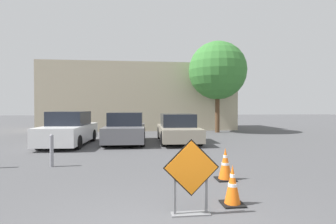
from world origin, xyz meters
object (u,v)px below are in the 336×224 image
at_px(road_closed_sign, 191,175).
at_px(traffic_cone_nearest, 232,185).
at_px(parked_car_nearest, 69,130).
at_px(parked_car_second, 126,129).
at_px(traffic_cone_second, 225,164).
at_px(parked_car_third, 178,129).
at_px(bollard_nearest, 52,150).

relative_size(road_closed_sign, traffic_cone_nearest, 1.73).
relative_size(parked_car_nearest, parked_car_second, 1.07).
xyz_separation_m(traffic_cone_second, parked_car_third, (-0.09, 7.07, 0.28)).
xyz_separation_m(road_closed_sign, parked_car_third, (1.18, 9.06, -0.01)).
xyz_separation_m(parked_car_third, bollard_nearest, (-4.62, -5.09, -0.15)).
distance_m(parked_car_nearest, bollard_nearest, 4.71).
xyz_separation_m(road_closed_sign, bollard_nearest, (-3.44, 3.97, -0.15)).
distance_m(road_closed_sign, parked_car_second, 9.12).
bearing_deg(parked_car_second, bollard_nearest, 70.42).
relative_size(parked_car_nearest, bollard_nearest, 4.50).
height_order(traffic_cone_second, parked_car_third, parked_car_third).
distance_m(traffic_cone_second, parked_car_third, 7.07).
xyz_separation_m(parked_car_nearest, parked_car_third, (5.29, 0.43, -0.05)).
height_order(parked_car_nearest, parked_car_third, parked_car_nearest).
xyz_separation_m(traffic_cone_nearest, traffic_cone_second, (0.42, 1.62, 0.03)).
xyz_separation_m(parked_car_second, parked_car_third, (2.64, 0.06, -0.03)).
xyz_separation_m(road_closed_sign, parked_car_nearest, (-4.10, 8.63, 0.05)).
height_order(road_closed_sign, parked_car_nearest, parked_car_nearest).
xyz_separation_m(traffic_cone_second, parked_car_second, (-2.73, 7.01, 0.32)).
height_order(parked_car_second, bollard_nearest, parked_car_second).
bearing_deg(parked_car_second, road_closed_sign, 101.07).
bearing_deg(parked_car_nearest, parked_car_third, -171.54).
bearing_deg(traffic_cone_second, parked_car_third, 90.72).
relative_size(traffic_cone_second, bollard_nearest, 0.80).
xyz_separation_m(traffic_cone_nearest, bollard_nearest, (-4.29, 3.59, 0.16)).
bearing_deg(road_closed_sign, traffic_cone_second, 57.49).
distance_m(traffic_cone_second, parked_car_second, 7.53).
relative_size(traffic_cone_second, parked_car_second, 0.19).
relative_size(traffic_cone_second, parked_car_third, 0.18).
distance_m(traffic_cone_nearest, parked_car_second, 8.94).
distance_m(road_closed_sign, traffic_cone_nearest, 0.98).
height_order(road_closed_sign, parked_car_third, parked_car_third).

